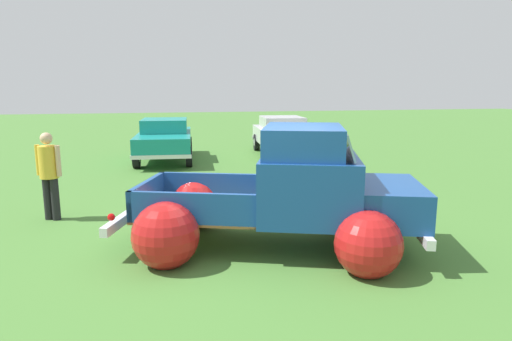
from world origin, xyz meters
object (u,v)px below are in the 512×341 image
object	(u,v)px
show_car_0	(165,138)
show_car_1	(283,134)
vintage_pickup_truck	(292,201)
spectator_0	(49,171)

from	to	relation	value
show_car_0	show_car_1	size ratio (longest dim) A/B	0.99
vintage_pickup_truck	spectator_0	world-z (taller)	vintage_pickup_truck
vintage_pickup_truck	show_car_1	size ratio (longest dim) A/B	1.10
show_car_0	vintage_pickup_truck	bearing A→B (deg)	15.24
vintage_pickup_truck	show_car_1	bearing A→B (deg)	94.02
vintage_pickup_truck	spectator_0	bearing A→B (deg)	168.16
spectator_0	show_car_1	bearing A→B (deg)	163.01
show_car_0	show_car_1	xyz separation A→B (m)	(4.33, 0.28, -0.00)
vintage_pickup_truck	show_car_0	xyz separation A→B (m)	(-1.77, 9.13, 0.02)
vintage_pickup_truck	show_car_1	distance (m)	9.75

